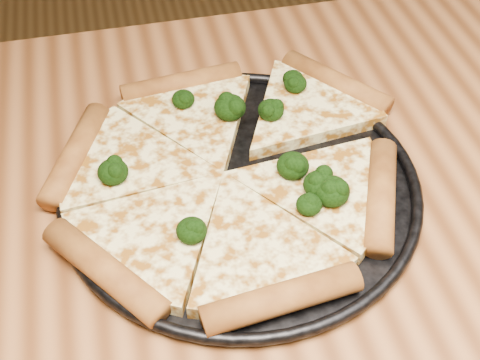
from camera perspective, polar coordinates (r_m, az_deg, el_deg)
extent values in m
cube|color=#9A5C2F|center=(0.63, 9.38, -8.32)|extent=(1.20, 0.90, 0.04)
cylinder|color=black|center=(0.67, 0.00, -0.78)|extent=(0.36, 0.36, 0.01)
torus|color=black|center=(0.66, 0.00, -0.36)|extent=(0.37, 0.37, 0.01)
cylinder|color=#A46429|center=(0.78, 8.50, 8.52)|extent=(0.11, 0.13, 0.03)
cylinder|color=#A46429|center=(0.78, -5.21, 8.50)|extent=(0.15, 0.04, 0.03)
cylinder|color=#A46429|center=(0.70, -14.34, 2.24)|extent=(0.08, 0.14, 0.03)
cylinder|color=#A46429|center=(0.59, -11.88, -7.84)|extent=(0.11, 0.13, 0.03)
cylinder|color=#A46429|center=(0.57, 3.71, -10.43)|extent=(0.15, 0.04, 0.03)
cylinder|color=#A46429|center=(0.66, 12.37, -1.33)|extent=(0.08, 0.14, 0.03)
ellipsoid|color=black|center=(0.63, 8.12, -1.00)|extent=(0.04, 0.04, 0.03)
ellipsoid|color=black|center=(0.64, 7.10, -0.42)|extent=(0.03, 0.03, 0.03)
ellipsoid|color=black|center=(0.77, 4.73, 8.95)|extent=(0.02, 0.02, 0.02)
ellipsoid|color=black|center=(0.76, 4.93, 8.52)|extent=(0.03, 0.03, 0.02)
ellipsoid|color=black|center=(0.65, 4.71, 1.27)|extent=(0.03, 0.03, 0.03)
ellipsoid|color=black|center=(0.60, -4.31, -4.48)|extent=(0.03, 0.03, 0.02)
ellipsoid|color=black|center=(0.72, 2.76, 6.23)|extent=(0.03, 0.03, 0.02)
ellipsoid|color=black|center=(0.74, -5.06, 7.15)|extent=(0.03, 0.03, 0.02)
ellipsoid|color=black|center=(0.66, -11.20, 0.72)|extent=(0.03, 0.03, 0.02)
ellipsoid|color=black|center=(0.62, 6.13, -2.18)|extent=(0.03, 0.03, 0.02)
ellipsoid|color=black|center=(0.72, -0.90, 6.45)|extent=(0.04, 0.04, 0.03)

